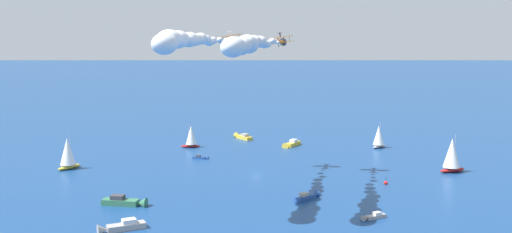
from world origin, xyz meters
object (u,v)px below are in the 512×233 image
marker_buoy (386,183)px  biplane_lead (231,40)px  sailboat_far_stbd (452,155)px  motorboat_outer_ring_a (126,202)px  motorboat_trailing (201,158)px  motorboat_mid_cluster (373,217)px  sailboat_offshore (191,136)px  sailboat_near_centre (379,136)px  motorboat_far_port (242,137)px  motorboat_outer_ring_c (120,227)px  motorboat_inshore (291,144)px  wingwalker_lead (230,32)px  wingwalker_wingman (280,34)px  sailboat_ahead (68,153)px  motorboat_outer_ring_b (308,196)px  biplane_wingman (281,41)px

marker_buoy → biplane_lead: bearing=151.9°
sailboat_far_stbd → motorboat_outer_ring_a: sailboat_far_stbd is taller
motorboat_trailing → motorboat_mid_cluster: motorboat_mid_cluster is taller
sailboat_offshore → sailboat_near_centre: bearing=-8.9°
motorboat_far_port → marker_buoy: size_ratio=4.86×
motorboat_outer_ring_a → motorboat_outer_ring_c: size_ratio=1.10×
sailboat_far_stbd → motorboat_inshore: bearing=129.8°
motorboat_outer_ring_a → wingwalker_lead: wingwalker_lead is taller
sailboat_far_stbd → wingwalker_wingman: wingwalker_wingman is taller
sailboat_far_stbd → sailboat_ahead: 117.21m
sailboat_near_centre → sailboat_offshore: sailboat_near_centre is taller
sailboat_ahead → motorboat_outer_ring_a: size_ratio=0.97×
motorboat_outer_ring_c → wingwalker_lead: bearing=60.4°
motorboat_inshore → motorboat_outer_ring_b: bearing=-98.2°
sailboat_near_centre → motorboat_outer_ring_b: bearing=-123.7°
motorboat_far_port → wingwalker_lead: bearing=-100.3°
sailboat_offshore → motorboat_outer_ring_c: sailboat_offshore is taller
marker_buoy → sailboat_offshore: bearing=130.0°
sailboat_far_stbd → motorboat_mid_cluster: size_ratio=1.83×
sailboat_ahead → biplane_lead: 61.63m
motorboat_outer_ring_c → wingwalker_wingman: bearing=45.9°
marker_buoy → wingwalker_lead: 62.20m
motorboat_outer_ring_a → biplane_wingman: biplane_wingman is taller
marker_buoy → wingwalker_wingman: size_ratio=1.37×
sailboat_near_centre → motorboat_mid_cluster: 85.68m
wingwalker_lead → wingwalker_wingman: bearing=-27.4°
motorboat_inshore → biplane_wingman: (-12.32, -43.81, 38.41)m
motorboat_mid_cluster → motorboat_outer_ring_a: 58.61m
sailboat_near_centre → wingwalker_wingman: size_ratio=6.09×
sailboat_offshore → motorboat_outer_ring_b: size_ratio=1.24×
motorboat_inshore → biplane_wingman: size_ratio=1.32×
sailboat_near_centre → sailboat_far_stbd: bearing=-78.2°
sailboat_offshore → wingwalker_wingman: size_ratio=6.03×
motorboat_outer_ring_c → biplane_wingman: bearing=45.6°
sailboat_far_stbd → biplane_lead: 74.71m
motorboat_inshore → motorboat_outer_ring_a: (-54.95, -68.76, 0.05)m
sailboat_far_stbd → wingwalker_lead: bearing=170.7°
motorboat_far_port → motorboat_outer_ring_b: 88.27m
marker_buoy → motorboat_far_port: bearing=111.7°
sailboat_offshore → marker_buoy: (51.71, -61.69, -3.83)m
motorboat_outer_ring_b → wingwalker_wingman: 48.19m
motorboat_inshore → motorboat_trailing: 38.47m
biplane_lead → wingwalker_wingman: (13.27, -6.91, 1.60)m
wingwalker_wingman → motorboat_far_port: bearing=93.2°
motorboat_inshore → wingwalker_wingman: wingwalker_wingman is taller
motorboat_far_port → motorboat_trailing: size_ratio=1.88×
motorboat_far_port → motorboat_mid_cluster: (16.67, -106.20, -0.30)m
motorboat_outer_ring_c → biplane_lead: size_ratio=1.40×
sailboat_far_stbd → motorboat_outer_ring_a: 97.01m
motorboat_inshore → biplane_wingman: 59.55m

